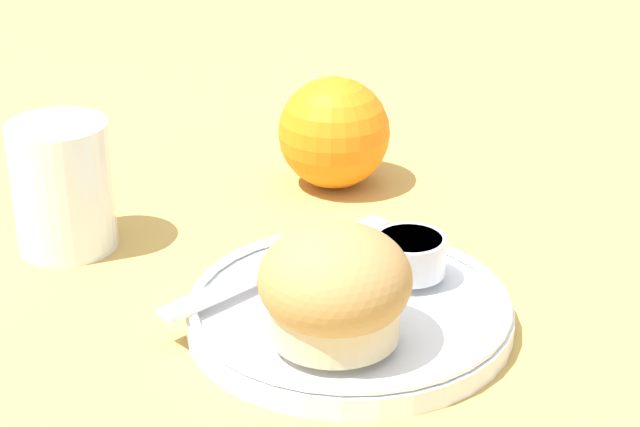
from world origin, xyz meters
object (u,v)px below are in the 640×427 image
orange_fruit (334,133)px  juice_glass (63,186)px  muffin (335,288)px  butter_knife (282,264)px

orange_fruit → juice_glass: (-0.21, 0.04, 0.00)m
juice_glass → orange_fruit: bearing=-11.1°
orange_fruit → juice_glass: juice_glass is taller
orange_fruit → muffin: bearing=-131.7°
muffin → orange_fruit: orange_fruit is taller
muffin → orange_fruit: 0.26m
muffin → orange_fruit: size_ratio=0.99×
juice_glass → muffin: bearing=-80.4°
muffin → butter_knife: (0.03, 0.08, -0.03)m
butter_knife → muffin: bearing=-112.6°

